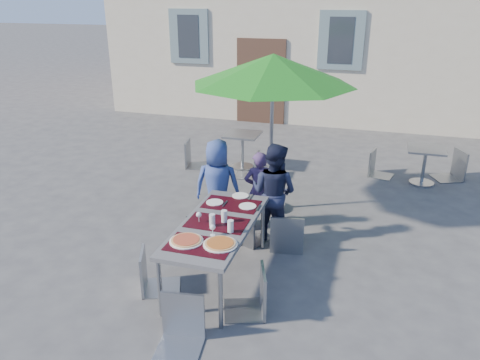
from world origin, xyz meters
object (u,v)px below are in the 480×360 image
(child_1, at_px, (259,190))
(chair_3, at_px, (150,247))
(cafe_table_0, at_px, (242,145))
(child_0, at_px, (218,186))
(cafe_table_1, at_px, (425,161))
(pizza_near_right, at_px, (220,244))
(dining_table, at_px, (217,227))
(chair_2, at_px, (288,210))
(bg_chair_l_1, at_px, (379,148))
(bg_chair_r_0, at_px, (252,150))
(chair_4, at_px, (254,266))
(child_2, at_px, (274,193))
(patio_umbrella, at_px, (273,71))
(chair_5, at_px, (179,295))
(bg_chair_l_0, at_px, (192,139))
(chair_0, at_px, (202,209))
(bg_chair_r_1, at_px, (457,148))
(chair_1, at_px, (247,208))
(pizza_near_left, at_px, (186,240))

(child_1, height_order, chair_3, child_1)
(child_1, distance_m, cafe_table_0, 2.58)
(child_0, height_order, cafe_table_1, child_0)
(pizza_near_right, bearing_deg, dining_table, 113.49)
(chair_2, height_order, bg_chair_l_1, chair_2)
(chair_2, distance_m, bg_chair_r_0, 2.76)
(dining_table, height_order, chair_2, chair_2)
(chair_4, relative_size, bg_chair_l_1, 1.06)
(child_2, bearing_deg, patio_umbrella, -58.15)
(chair_2, height_order, cafe_table_0, chair_2)
(chair_3, bearing_deg, dining_table, 34.06)
(bg_chair_l_1, bearing_deg, patio_umbrella, -127.73)
(bg_chair_l_1, bearing_deg, child_0, -126.32)
(chair_5, distance_m, bg_chair_l_0, 5.19)
(chair_5, distance_m, cafe_table_1, 5.78)
(chair_0, xyz_separation_m, cafe_table_0, (-0.37, 3.13, -0.06))
(chair_0, distance_m, bg_chair_r_1, 5.16)
(chair_3, distance_m, cafe_table_1, 5.48)
(child_2, relative_size, chair_0, 1.55)
(chair_0, height_order, patio_umbrella, patio_umbrella)
(chair_3, xyz_separation_m, patio_umbrella, (0.79, 2.57, 1.65))
(chair_0, distance_m, bg_chair_l_0, 3.21)
(chair_3, height_order, bg_chair_l_1, chair_3)
(child_0, height_order, chair_1, child_0)
(patio_umbrella, bearing_deg, child_2, -73.92)
(chair_4, bearing_deg, chair_1, 108.89)
(chair_1, bearing_deg, bg_chair_r_0, 104.13)
(bg_chair_l_0, bearing_deg, bg_chair_r_1, 9.11)
(patio_umbrella, bearing_deg, chair_3, -107.06)
(cafe_table_0, height_order, bg_chair_r_1, bg_chair_r_1)
(child_0, bearing_deg, pizza_near_right, 101.61)
(chair_1, relative_size, cafe_table_1, 1.33)
(chair_5, distance_m, cafe_table_0, 5.15)
(child_0, bearing_deg, pizza_near_left, 89.79)
(bg_chair_l_0, bearing_deg, dining_table, -63.44)
(bg_chair_r_0, bearing_deg, bg_chair_l_1, 19.41)
(child_1, distance_m, chair_2, 0.79)
(chair_5, height_order, patio_umbrella, patio_umbrella)
(cafe_table_0, bearing_deg, cafe_table_1, 2.20)
(child_1, bearing_deg, cafe_table_0, -92.23)
(pizza_near_right, relative_size, chair_0, 0.41)
(chair_4, bearing_deg, child_0, 120.40)
(pizza_near_right, distance_m, chair_4, 0.43)
(dining_table, bearing_deg, chair_2, 53.94)
(patio_umbrella, xyz_separation_m, cafe_table_0, (-0.98, 1.73, -1.74))
(chair_3, relative_size, cafe_table_0, 1.35)
(chair_4, distance_m, bg_chair_r_1, 5.55)
(chair_2, height_order, bg_chair_l_0, chair_2)
(chair_3, relative_size, chair_4, 0.97)
(chair_1, relative_size, chair_2, 0.91)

